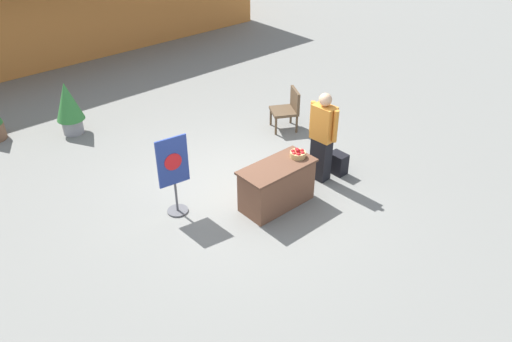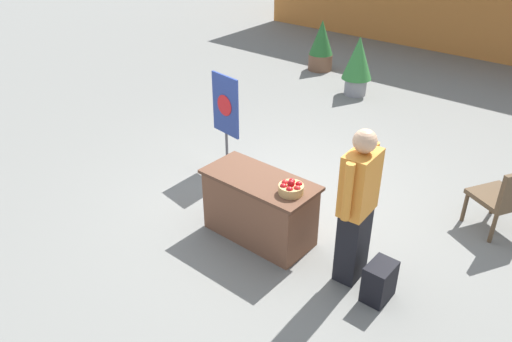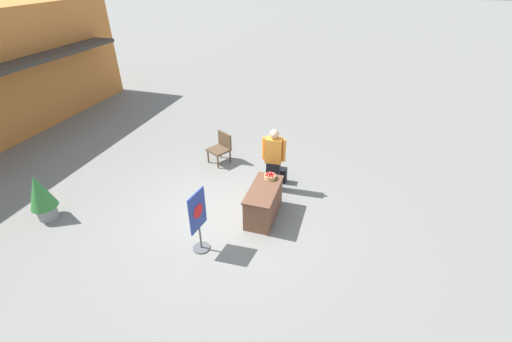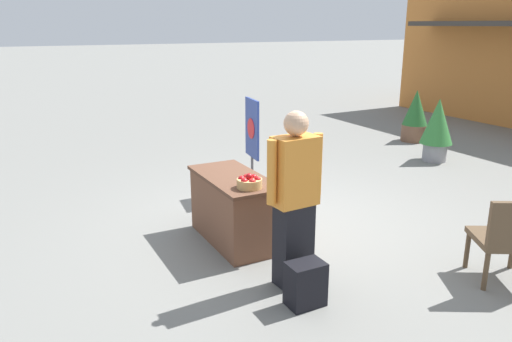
# 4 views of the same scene
# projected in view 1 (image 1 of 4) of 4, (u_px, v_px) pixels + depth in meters

# --- Properties ---
(ground_plane) EXTENTS (120.00, 120.00, 0.00)m
(ground_plane) POSITION_uv_depth(u_px,v_px,m) (234.00, 189.00, 9.18)
(ground_plane) COLOR slate
(display_table) EXTENTS (1.35, 0.64, 0.80)m
(display_table) POSITION_uv_depth(u_px,v_px,m) (277.00, 185.00, 8.57)
(display_table) COLOR brown
(display_table) RESTS_ON ground_plane
(apple_basket) EXTENTS (0.27, 0.27, 0.16)m
(apple_basket) POSITION_uv_depth(u_px,v_px,m) (298.00, 154.00, 8.56)
(apple_basket) COLOR tan
(apple_basket) RESTS_ON display_table
(person_visitor) EXTENTS (0.29, 0.61, 1.73)m
(person_visitor) POSITION_uv_depth(u_px,v_px,m) (322.00, 137.00, 9.02)
(person_visitor) COLOR black
(person_visitor) RESTS_ON ground_plane
(backpack) EXTENTS (0.24, 0.34, 0.42)m
(backpack) POSITION_uv_depth(u_px,v_px,m) (338.00, 163.00, 9.54)
(backpack) COLOR black
(backpack) RESTS_ON ground_plane
(poster_board) EXTENTS (0.54, 0.36, 1.44)m
(poster_board) POSITION_uv_depth(u_px,v_px,m) (174.00, 173.00, 8.19)
(poster_board) COLOR #4C4C51
(poster_board) RESTS_ON ground_plane
(patio_chair) EXTENTS (0.75, 0.75, 0.91)m
(patio_chair) POSITION_uv_depth(u_px,v_px,m) (288.00, 107.00, 10.94)
(patio_chair) COLOR brown
(patio_chair) RESTS_ON ground_plane
(potted_plant_near_right) EXTENTS (0.60, 0.60, 1.18)m
(potted_plant_near_right) POSITION_uv_depth(u_px,v_px,m) (68.00, 106.00, 10.67)
(potted_plant_near_right) COLOR gray
(potted_plant_near_right) RESTS_ON ground_plane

